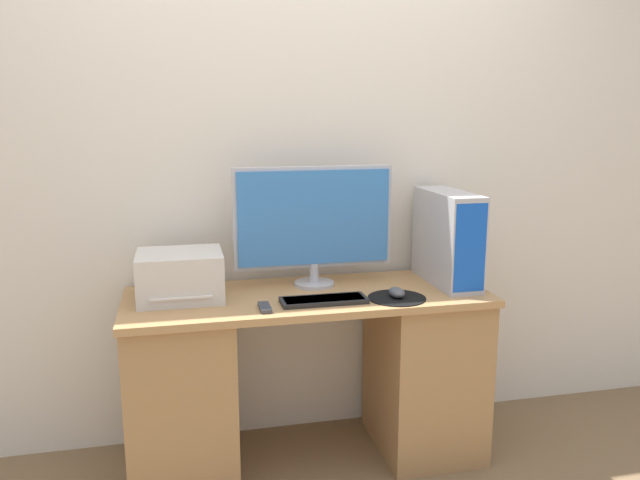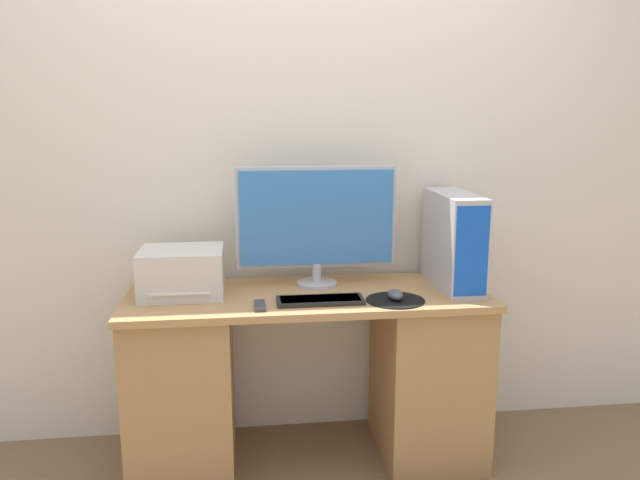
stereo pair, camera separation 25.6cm
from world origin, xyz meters
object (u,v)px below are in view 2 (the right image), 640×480
mouse (395,295)px  computer_tower (454,240)px  printer (182,272)px  remote_control (260,306)px  keyboard (320,300)px  monitor (317,220)px

mouse → computer_tower: (0.29, 0.17, 0.18)m
printer → remote_control: (0.31, -0.22, -0.09)m
remote_control → mouse: bearing=3.1°
mouse → remote_control: (-0.54, -0.03, -0.02)m
computer_tower → printer: 1.15m
keyboard → computer_tower: bearing=15.5°
keyboard → remote_control: 0.24m
keyboard → mouse: 0.30m
mouse → computer_tower: bearing=30.5°
monitor → remote_control: 0.48m
keyboard → mouse: mouse is taller
monitor → computer_tower: size_ratio=1.55×
monitor → remote_control: bearing=-131.5°
monitor → printer: 0.60m
computer_tower → monitor: bearing=171.5°
computer_tower → remote_control: computer_tower is taller
remote_control → computer_tower: bearing=13.6°
monitor → mouse: monitor is taller
keyboard → remote_control: keyboard is taller
keyboard → printer: printer is taller
keyboard → remote_control: size_ratio=2.94×
monitor → remote_control: monitor is taller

